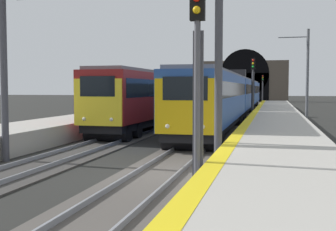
% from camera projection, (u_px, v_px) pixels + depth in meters
% --- Properties ---
extents(ground_plane, '(320.00, 320.00, 0.00)m').
position_uv_depth(ground_plane, '(158.00, 176.00, 14.66)').
color(ground_plane, black).
extents(platform_right, '(112.00, 3.79, 1.01)m').
position_uv_depth(platform_right, '(279.00, 166.00, 13.71)').
color(platform_right, '#ADA89E').
rests_on(platform_right, ground_plane).
extents(platform_right_edge_strip, '(112.00, 0.50, 0.01)m').
position_uv_depth(platform_right_edge_strip, '(227.00, 148.00, 14.07)').
color(platform_right_edge_strip, yellow).
rests_on(platform_right_edge_strip, platform_right).
extents(track_main_line, '(160.00, 2.84, 0.21)m').
position_uv_depth(track_main_line, '(158.00, 175.00, 14.66)').
color(track_main_line, '#4C4742').
rests_on(track_main_line, ground_plane).
extents(track_adjacent_line, '(160.00, 2.96, 0.21)m').
position_uv_depth(track_adjacent_line, '(28.00, 168.00, 15.80)').
color(track_adjacent_line, '#383533').
rests_on(track_adjacent_line, ground_plane).
extents(train_main_approaching, '(56.40, 2.86, 4.88)m').
position_uv_depth(train_main_approaching, '(237.00, 94.00, 46.44)').
color(train_main_approaching, '#264C99').
rests_on(train_main_approaching, ground_plane).
extents(train_adjacent_platform, '(41.93, 3.20, 5.00)m').
position_uv_depth(train_adjacent_platform, '(183.00, 94.00, 42.72)').
color(train_adjacent_platform, maroon).
rests_on(train_adjacent_platform, ground_plane).
extents(railway_signal_near, '(0.39, 0.38, 5.40)m').
position_uv_depth(railway_signal_near, '(197.00, 80.00, 11.27)').
color(railway_signal_near, '#4C4C54').
rests_on(railway_signal_near, ground_plane).
extents(railway_signal_mid, '(0.39, 0.38, 5.76)m').
position_uv_depth(railway_signal_mid, '(253.00, 83.00, 41.37)').
color(railway_signal_mid, '#38383D').
rests_on(railway_signal_mid, ground_plane).
extents(railway_signal_far, '(0.39, 0.38, 5.31)m').
position_uv_depth(railway_signal_far, '(263.00, 87.00, 78.41)').
color(railway_signal_far, '#38383D').
rests_on(railway_signal_far, ground_plane).
extents(overhead_signal_gantry, '(0.70, 8.80, 7.27)m').
position_uv_depth(overhead_signal_gantry, '(104.00, 19.00, 16.23)').
color(overhead_signal_gantry, '#3F3F47').
rests_on(overhead_signal_gantry, ground_plane).
extents(tunnel_portal, '(3.00, 18.51, 11.43)m').
position_uv_depth(tunnel_portal, '(245.00, 81.00, 96.69)').
color(tunnel_portal, '#51473D').
rests_on(tunnel_portal, ground_plane).
extents(catenary_mast_near, '(0.22, 2.31, 7.44)m').
position_uv_depth(catenary_mast_near, '(307.00, 76.00, 33.49)').
color(catenary_mast_near, '#595B60').
rests_on(catenary_mast_near, ground_plane).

